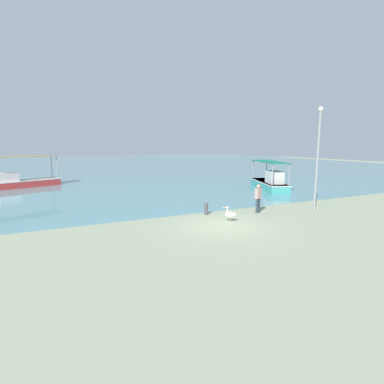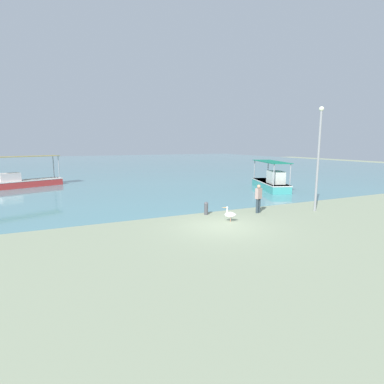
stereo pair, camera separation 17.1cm
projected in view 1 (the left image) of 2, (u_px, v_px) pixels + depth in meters
ground at (222, 226)px, 14.87m from camera, size 120.00×120.00×0.00m
harbor_water at (94, 165)px, 57.75m from camera, size 110.00×90.00×0.00m
fishing_boat_near_right at (270, 182)px, 26.63m from camera, size 3.55×6.13×2.49m
fishing_boat_far_left at (22, 181)px, 27.98m from camera, size 6.36×3.74×2.89m
pelican at (230, 214)px, 15.74m from camera, size 0.71×0.56×0.80m
lamp_post at (318, 154)px, 17.73m from camera, size 0.28×0.28×6.18m
mooring_bollard at (206, 208)px, 17.24m from camera, size 0.24×0.24×0.76m
fisherman_standing at (258, 198)px, 17.65m from camera, size 0.45×0.33×1.69m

